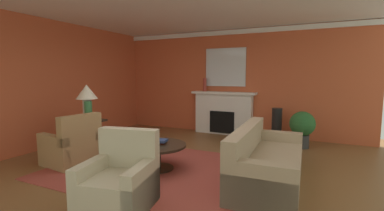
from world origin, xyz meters
name	(u,v)px	position (x,y,z in m)	size (l,w,h in m)	color
ground_plane	(175,169)	(0.00, 0.00, 0.00)	(8.45, 8.45, 0.00)	brown
wall_fireplace	(231,82)	(0.00, 3.31, 1.44)	(7.10, 0.12, 2.88)	#C65633
wall_window	(56,84)	(-3.31, 0.30, 1.44)	(0.12, 7.10, 2.88)	#C65633
ceiling_panel	(182,2)	(0.00, 0.30, 2.91)	(7.10, 7.10, 0.06)	white
crown_moulding	(231,32)	(0.00, 3.23, 2.80)	(7.10, 0.08, 0.12)	white
area_rug	(158,169)	(-0.27, -0.13, 0.01)	(3.58, 2.75, 0.01)	#993D33
fireplace	(223,114)	(-0.15, 3.10, 0.56)	(1.80, 0.35, 1.18)	white
mantel_mirror	(225,67)	(-0.15, 3.22, 1.86)	(1.15, 0.04, 1.05)	silver
sofa	(266,164)	(1.55, 0.07, 0.30)	(0.98, 2.13, 0.85)	tan
armchair_near_window	(72,148)	(-1.85, -0.57, 0.31)	(0.90, 0.90, 0.95)	#9E7A4C
armchair_facing_fireplace	(119,184)	(0.05, -1.50, 0.31)	(0.94, 0.94, 0.95)	#C1B293
coffee_table	(157,151)	(-0.27, -0.13, 0.34)	(1.00, 1.00, 0.45)	#2D2319
side_table	(88,134)	(-2.15, 0.12, 0.40)	(0.56, 0.56, 0.70)	#2D2319
table_lamp	(87,95)	(-2.15, 0.12, 1.22)	(0.44, 0.44, 0.75)	beige
vase_tall_corner	(277,125)	(1.33, 2.80, 0.42)	(0.24, 0.24, 0.84)	black
vase_mantel_left	(205,85)	(-0.70, 3.05, 1.37)	(0.10, 0.10, 0.37)	#9E3328
vase_on_side_table	(88,111)	(-2.00, 0.00, 0.91)	(0.15, 0.15, 0.42)	#33703D
book_red_cover	(148,142)	(-0.44, -0.15, 0.47)	(0.20, 0.17, 0.04)	tan
book_art_folio	(161,141)	(-0.22, -0.09, 0.51)	(0.21, 0.20, 0.04)	navy
potted_plant	(302,126)	(1.93, 2.47, 0.49)	(0.56, 0.56, 0.83)	#333333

